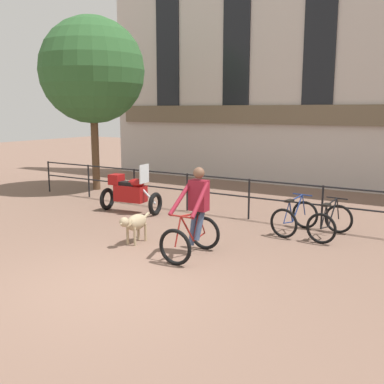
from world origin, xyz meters
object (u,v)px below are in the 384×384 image
at_px(cyclist_with_bike, 194,217).
at_px(parked_bicycle_near_lamp, 295,218).
at_px(dog, 135,223).
at_px(parked_motorcycle, 130,192).
at_px(parked_bicycle_mid_left, 330,222).

distance_m(cyclist_with_bike, parked_bicycle_near_lamp, 2.81).
xyz_separation_m(dog, parked_bicycle_near_lamp, (2.58, 2.56, -0.08)).
distance_m(cyclist_with_bike, parked_motorcycle, 4.07).
bearing_deg(cyclist_with_bike, parked_bicycle_mid_left, 51.86).
height_order(parked_bicycle_near_lamp, parked_bicycle_mid_left, same).
relative_size(cyclist_with_bike, parked_bicycle_mid_left, 1.46).
relative_size(cyclist_with_bike, dog, 1.65).
bearing_deg(parked_bicycle_mid_left, parked_bicycle_near_lamp, 5.30).
bearing_deg(dog, parked_motorcycle, 128.56).
distance_m(dog, parked_motorcycle, 2.96).
bearing_deg(parked_bicycle_mid_left, parked_motorcycle, 9.00).
bearing_deg(parked_motorcycle, dog, -144.64).
bearing_deg(parked_motorcycle, cyclist_with_bike, -128.96).
bearing_deg(dog, cyclist_with_bike, -2.55).
bearing_deg(dog, parked_bicycle_mid_left, 34.20).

